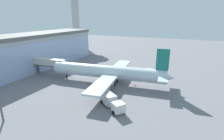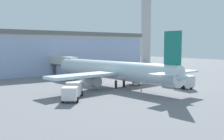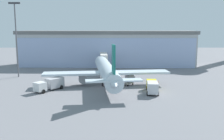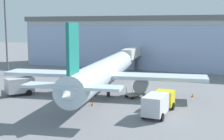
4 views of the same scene
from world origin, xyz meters
name	(u,v)px [view 2 (image 2 of 4)]	position (x,y,z in m)	size (l,w,h in m)	color
ground	(122,89)	(0.00, 0.00, 0.00)	(240.00, 240.00, 0.00)	slate
terminal_building	(48,53)	(0.00, 36.54, 6.40)	(64.85, 14.97, 12.80)	#B1B1B1
jet_bridge	(62,62)	(-0.84, 25.05, 4.26)	(2.97, 12.02, 5.64)	beige
control_tower	(146,15)	(58.62, 55.58, 23.38)	(9.80, 9.80, 37.85)	#B2B2B2
airplane	(113,70)	(0.53, 3.62, 3.41)	(31.15, 36.74, 10.92)	silver
catering_truck	(73,90)	(-12.09, -2.76, 1.47)	(6.12, 7.17, 2.65)	silver
fuel_truck	(179,80)	(10.70, -5.08, 1.47)	(3.04, 7.47, 2.65)	yellow
baggage_cart	(136,83)	(5.85, 2.52, 0.50)	(2.99, 3.19, 1.50)	#9E998C
safety_cone_nose	(141,90)	(1.62, -3.84, 0.28)	(0.36, 0.36, 0.55)	orange
safety_cone_wingtip	(152,80)	(13.82, 5.67, 0.28)	(0.36, 0.36, 0.55)	orange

